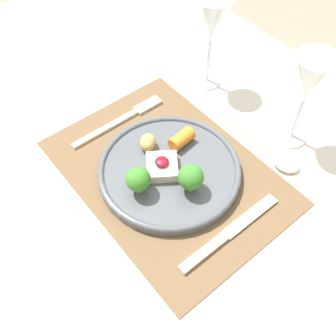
{
  "coord_description": "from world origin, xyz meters",
  "views": [
    {
      "loc": [
        0.35,
        -0.28,
        1.36
      ],
      "look_at": [
        0.01,
        -0.0,
        0.78
      ],
      "focal_mm": 42.0,
      "sensor_mm": 36.0,
      "label": 1
    }
  ],
  "objects_px": {
    "knife": "(224,237)",
    "wine_glass_near": "(310,83)",
    "dinner_plate": "(168,170)",
    "fork": "(125,118)",
    "spoon": "(278,156)",
    "wine_glass_far": "(212,23)"
  },
  "relations": [
    {
      "from": "fork",
      "to": "spoon",
      "type": "xyz_separation_m",
      "value": [
        0.27,
        0.17,
        0.0
      ]
    },
    {
      "from": "dinner_plate",
      "to": "fork",
      "type": "relative_size",
      "value": 1.23
    },
    {
      "from": "spoon",
      "to": "wine_glass_far",
      "type": "distance_m",
      "value": 0.3
    },
    {
      "from": "spoon",
      "to": "wine_glass_near",
      "type": "distance_m",
      "value": 0.15
    },
    {
      "from": "dinner_plate",
      "to": "fork",
      "type": "bearing_deg",
      "value": 172.51
    },
    {
      "from": "wine_glass_near",
      "to": "wine_glass_far",
      "type": "distance_m",
      "value": 0.24
    },
    {
      "from": "dinner_plate",
      "to": "fork",
      "type": "xyz_separation_m",
      "value": [
        -0.17,
        0.02,
        -0.01
      ]
    },
    {
      "from": "dinner_plate",
      "to": "wine_glass_near",
      "type": "relative_size",
      "value": 1.36
    },
    {
      "from": "wine_glass_far",
      "to": "fork",
      "type": "bearing_deg",
      "value": -94.61
    },
    {
      "from": "spoon",
      "to": "knife",
      "type": "bearing_deg",
      "value": -70.93
    },
    {
      "from": "spoon",
      "to": "wine_glass_near",
      "type": "height_order",
      "value": "wine_glass_near"
    },
    {
      "from": "wine_glass_near",
      "to": "wine_glass_far",
      "type": "xyz_separation_m",
      "value": [
        -0.23,
        -0.02,
        0.01
      ]
    },
    {
      "from": "knife",
      "to": "spoon",
      "type": "xyz_separation_m",
      "value": [
        -0.06,
        0.2,
        0.0
      ]
    },
    {
      "from": "spoon",
      "to": "fork",
      "type": "bearing_deg",
      "value": -145.12
    },
    {
      "from": "knife",
      "to": "fork",
      "type": "bearing_deg",
      "value": 173.98
    },
    {
      "from": "knife",
      "to": "spoon",
      "type": "bearing_deg",
      "value": 105.68
    },
    {
      "from": "fork",
      "to": "knife",
      "type": "relative_size",
      "value": 1.0
    },
    {
      "from": "wine_glass_near",
      "to": "wine_glass_far",
      "type": "relative_size",
      "value": 0.96
    },
    {
      "from": "wine_glass_near",
      "to": "wine_glass_far",
      "type": "bearing_deg",
      "value": -175.85
    },
    {
      "from": "knife",
      "to": "wine_glass_near",
      "type": "bearing_deg",
      "value": 106.29
    },
    {
      "from": "dinner_plate",
      "to": "wine_glass_far",
      "type": "distance_m",
      "value": 0.31
    },
    {
      "from": "knife",
      "to": "wine_glass_far",
      "type": "height_order",
      "value": "wine_glass_far"
    }
  ]
}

